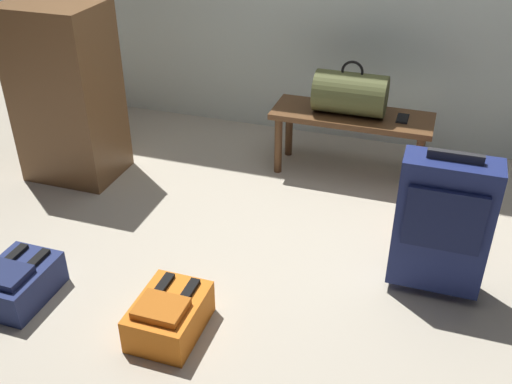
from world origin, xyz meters
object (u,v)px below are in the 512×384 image
object	(u,v)px
side_cabinet	(67,93)
duffel_bag_olive	(350,93)
cell_phone	(403,118)
backpack_maroon	(444,222)
backpack_orange	(169,315)
bench	(351,123)
suitcase_upright_navy	(442,223)
backpack_navy	(18,282)

from	to	relation	value
side_cabinet	duffel_bag_olive	bearing A→B (deg)	18.27
cell_phone	backpack_maroon	xyz separation A→B (m)	(0.33, -0.57, -0.33)
duffel_bag_olive	cell_phone	xyz separation A→B (m)	(0.33, 0.01, -0.13)
backpack_orange	side_cabinet	xyz separation A→B (m)	(-1.21, 1.15, 0.46)
bench	side_cabinet	size ratio (longest dim) A/B	0.91
suitcase_upright_navy	bench	bearing A→B (deg)	120.60
bench	suitcase_upright_navy	world-z (taller)	suitcase_upright_navy
suitcase_upright_navy	backpack_maroon	xyz separation A→B (m)	(0.03, 0.47, -0.29)
suitcase_upright_navy	backpack_orange	distance (m)	1.31
duffel_bag_olive	side_cabinet	xyz separation A→B (m)	(-1.66, -0.55, -0.00)
backpack_navy	backpack_orange	world-z (taller)	same
cell_phone	suitcase_upright_navy	world-z (taller)	suitcase_upright_navy
bench	side_cabinet	world-z (taller)	side_cabinet
side_cabinet	suitcase_upright_navy	bearing A→B (deg)	-11.86
bench	backpack_navy	distance (m)	2.14
backpack_maroon	bench	bearing A→B (deg)	138.79
cell_phone	backpack_orange	size ratio (longest dim) A/B	0.38
backpack_navy	backpack_orange	distance (m)	0.78
backpack_maroon	suitcase_upright_navy	bearing A→B (deg)	-93.21
suitcase_upright_navy	backpack_navy	size ratio (longest dim) A/B	1.97
duffel_bag_olive	backpack_orange	world-z (taller)	duffel_bag_olive
suitcase_upright_navy	backpack_maroon	world-z (taller)	suitcase_upright_navy
cell_phone	suitcase_upright_navy	xyz separation A→B (m)	(0.30, -1.04, -0.04)
bench	duffel_bag_olive	bearing A→B (deg)	180.00
duffel_bag_olive	backpack_maroon	world-z (taller)	duffel_bag_olive
duffel_bag_olive	backpack_navy	world-z (taller)	duffel_bag_olive
backpack_orange	cell_phone	bearing A→B (deg)	65.37
duffel_bag_olive	side_cabinet	bearing A→B (deg)	-161.73
backpack_orange	backpack_navy	bearing A→B (deg)	-178.40
bench	side_cabinet	distance (m)	1.78
backpack_maroon	side_cabinet	world-z (taller)	side_cabinet
cell_phone	side_cabinet	world-z (taller)	side_cabinet
backpack_orange	backpack_maroon	world-z (taller)	same
backpack_orange	suitcase_upright_navy	bearing A→B (deg)	31.60
side_cabinet	cell_phone	bearing A→B (deg)	15.75
bench	cell_phone	distance (m)	0.32
backpack_navy	backpack_maroon	size ratio (longest dim) A/B	1.00
backpack_orange	side_cabinet	size ratio (longest dim) A/B	0.35
cell_phone	backpack_navy	world-z (taller)	cell_phone
backpack_navy	cell_phone	bearing A→B (deg)	47.92
backpack_navy	suitcase_upright_navy	bearing A→B (deg)	20.29
cell_phone	side_cabinet	size ratio (longest dim) A/B	0.13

